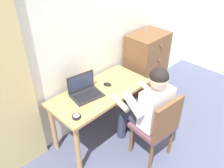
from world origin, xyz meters
name	(u,v)px	position (x,y,z in m)	size (l,w,h in m)	color
wall_back	(107,29)	(0.00, 2.20, 1.25)	(4.80, 0.05, 2.50)	silver
desk	(100,98)	(-0.47, 1.84, 0.60)	(1.23, 0.57, 0.71)	tan
dresser	(146,69)	(0.55, 1.94, 0.55)	(0.57, 0.44, 1.10)	brown
chair	(158,126)	(-0.27, 1.13, 0.49)	(0.46, 0.44, 0.88)	brown
person_seated	(147,105)	(-0.25, 1.31, 0.67)	(0.57, 0.61, 1.19)	#33384C
laptop	(85,91)	(-0.64, 1.92, 0.76)	(0.38, 0.30, 0.24)	#232326
computer_mouse	(107,84)	(-0.33, 1.87, 0.73)	(0.06, 0.10, 0.03)	black
desk_clock	(76,117)	(-0.96, 1.68, 0.72)	(0.09, 0.09, 0.03)	black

